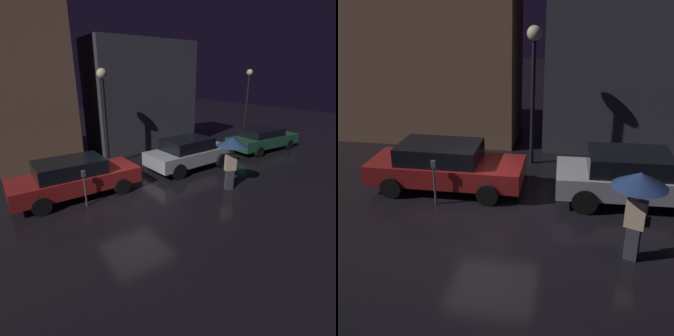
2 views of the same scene
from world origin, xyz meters
The scene contains 8 objects.
ground_plane centered at (0.00, 0.00, 0.00)m, with size 60.00×60.00×0.00m, color black.
building_facade_left centered at (-4.93, 6.50, 4.10)m, with size 9.41×3.00×8.21m.
building_facade_right centered at (4.09, 6.50, 3.14)m, with size 6.29×3.00×6.28m.
parked_car_red centered at (-1.72, 1.39, 0.76)m, with size 4.68×2.00×1.45m.
parked_car_silver centered at (3.80, 1.35, 0.80)m, with size 4.44×2.05×1.52m.
pedestrian_with_umbrella centered at (3.53, -1.56, 1.75)m, with size 1.20×1.20×2.14m.
parking_meter centered at (-1.70, 0.30, 0.82)m, with size 0.12×0.10×1.34m.
street_lamp_near centered at (0.66, 3.91, 3.47)m, with size 0.49×0.49×4.68m.
Camera 2 is at (2.05, -10.01, 5.62)m, focal length 45.00 mm.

